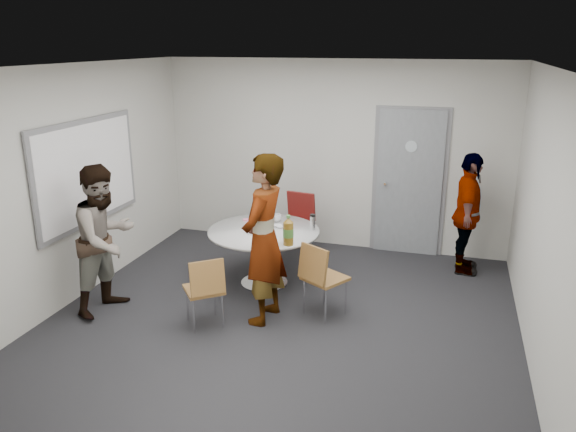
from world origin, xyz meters
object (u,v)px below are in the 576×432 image
(table, at_px, (266,238))
(door, at_px, (409,183))
(whiteboard, at_px, (88,172))
(chair_far, at_px, (298,218))
(person_right, at_px, (467,214))
(chair_near_right, at_px, (320,273))
(person_main, at_px, (264,240))
(person_left, at_px, (105,239))
(chair_near_left, at_px, (205,286))

(table, bearing_deg, door, 46.96)
(door, xyz_separation_m, whiteboard, (-3.56, -2.28, 0.42))
(door, height_order, chair_far, door)
(whiteboard, relative_size, person_right, 1.19)
(chair_near_right, height_order, person_main, person_main)
(door, xyz_separation_m, person_main, (-1.29, -2.53, -0.10))
(table, relative_size, person_left, 0.81)
(person_left, bearing_deg, whiteboard, 57.01)
(door, xyz_separation_m, chair_near_right, (-0.72, -2.31, -0.51))
(person_main, relative_size, person_left, 1.10)
(whiteboard, height_order, person_left, whiteboard)
(chair_near_right, relative_size, person_right, 0.53)
(whiteboard, bearing_deg, chair_near_left, -19.39)
(whiteboard, distance_m, chair_far, 2.84)
(person_main, height_order, person_left, person_main)
(chair_near_left, distance_m, person_left, 1.29)
(chair_near_left, height_order, person_right, person_right)
(person_main, bearing_deg, person_left, -76.67)
(door, height_order, person_left, door)
(door, height_order, chair_near_left, door)
(door, bearing_deg, person_right, -33.66)
(person_left, xyz_separation_m, person_right, (3.85, 2.26, -0.04))
(chair_near_left, distance_m, chair_near_right, 1.24)
(chair_near_right, bearing_deg, chair_far, 143.83)
(chair_far, height_order, person_left, person_left)
(door, height_order, person_right, door)
(whiteboard, distance_m, person_main, 2.34)
(chair_far, distance_m, person_main, 1.98)
(person_right, bearing_deg, table, 115.95)
(chair_near_left, bearing_deg, chair_near_right, -10.87)
(door, relative_size, chair_far, 2.33)
(chair_near_right, xyz_separation_m, person_main, (-0.57, -0.22, 0.41))
(chair_near_left, xyz_separation_m, person_left, (-1.23, 0.10, 0.36))
(whiteboard, xyz_separation_m, chair_near_left, (1.74, -0.61, -0.97))
(chair_near_left, bearing_deg, person_left, 136.25)
(whiteboard, distance_m, person_right, 4.74)
(person_left, bearing_deg, person_right, -47.61)
(chair_far, xyz_separation_m, person_left, (-1.60, -2.20, 0.29))
(whiteboard, xyz_separation_m, chair_near_right, (2.84, -0.03, -0.93))
(door, xyz_separation_m, person_left, (-3.05, -2.79, -0.18))
(chair_near_left, bearing_deg, whiteboard, 121.67)
(chair_near_right, bearing_deg, person_main, -128.05)
(chair_near_left, xyz_separation_m, chair_far, (0.36, 2.30, 0.07))
(whiteboard, height_order, table, whiteboard)
(table, height_order, chair_near_left, table)
(chair_far, bearing_deg, person_left, 63.09)
(chair_near_left, xyz_separation_m, person_right, (2.62, 2.36, 0.32))
(chair_far, bearing_deg, chair_near_right, 122.06)
(chair_near_left, height_order, person_left, person_left)
(whiteboard, bearing_deg, person_right, 21.87)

